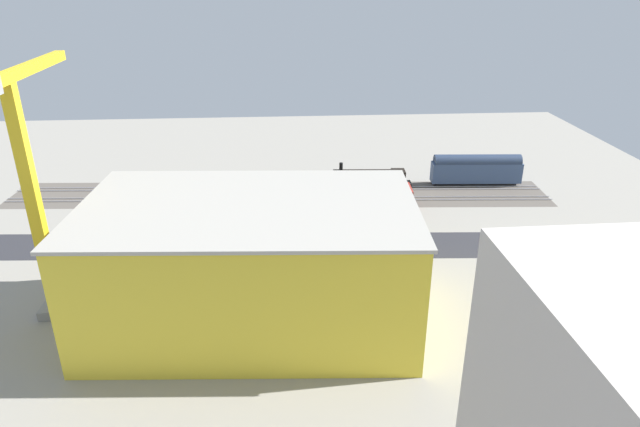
{
  "coord_description": "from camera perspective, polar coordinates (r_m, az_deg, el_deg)",
  "views": [
    {
      "loc": [
        -0.77,
        80.45,
        39.43
      ],
      "look_at": [
        -6.43,
        0.06,
        4.21
      ],
      "focal_mm": 31.2,
      "sensor_mm": 36.0,
      "label": 1
    }
  ],
  "objects": [
    {
      "name": "ground_plane",
      "position": [
        89.59,
        -4.11,
        -2.57
      ],
      "size": [
        163.82,
        163.82,
        0.0
      ],
      "primitive_type": "plane",
      "color": "gray",
      "rests_on": "ground"
    },
    {
      "name": "rail_bed",
      "position": [
        107.28,
        -4.16,
        1.98
      ],
      "size": [
        103.01,
        19.56,
        0.01
      ],
      "primitive_type": "cube",
      "rotation": [
        0.0,
        0.0,
        -0.06
      ],
      "color": "#5B544C",
      "rests_on": "ground"
    },
    {
      "name": "street_asphalt",
      "position": [
        87.33,
        -4.1,
        -3.3
      ],
      "size": [
        102.74,
        15.08,
        0.01
      ],
      "primitive_type": "cube",
      "rotation": [
        0.0,
        0.0,
        -0.06
      ],
      "color": "#2D2D33",
      "rests_on": "ground"
    },
    {
      "name": "track_rails",
      "position": [
        107.21,
        -4.16,
        2.07
      ],
      "size": [
        102.21,
        13.14,
        0.12
      ],
      "color": "#9E9EA8",
      "rests_on": "ground"
    },
    {
      "name": "platform_canopy_near",
      "position": [
        99.08,
        -4.77,
        2.55
      ],
      "size": [
        49.22,
        7.98,
        4.2
      ],
      "color": "#A82D23",
      "rests_on": "ground"
    },
    {
      "name": "locomotive",
      "position": [
        110.61,
        5.41,
        3.61
      ],
      "size": [
        15.58,
        3.59,
        5.05
      ],
      "color": "black",
      "rests_on": "ground"
    },
    {
      "name": "passenger_coach",
      "position": [
        115.3,
        15.75,
        4.44
      ],
      "size": [
        17.94,
        3.86,
        6.24
      ],
      "color": "black",
      "rests_on": "ground"
    },
    {
      "name": "parked_car_0",
      "position": [
        85.07,
        4.75,
        -3.52
      ],
      "size": [
        4.18,
        1.79,
        1.68
      ],
      "color": "black",
      "rests_on": "ground"
    },
    {
      "name": "parked_car_1",
      "position": [
        83.75,
        -0.88,
        -3.89
      ],
      "size": [
        4.63,
        2.21,
        1.73
      ],
      "color": "black",
      "rests_on": "ground"
    },
    {
      "name": "parked_car_2",
      "position": [
        83.96,
        -6.29,
        -4.0
      ],
      "size": [
        4.38,
        1.92,
        1.63
      ],
      "color": "black",
      "rests_on": "ground"
    },
    {
      "name": "parked_car_3",
      "position": [
        84.76,
        -11.73,
        -4.08
      ],
      "size": [
        4.82,
        1.89,
        1.72
      ],
      "color": "black",
      "rests_on": "ground"
    },
    {
      "name": "parked_car_4",
      "position": [
        86.05,
        -16.93,
        -4.23
      ],
      "size": [
        4.56,
        2.0,
        1.64
      ],
      "color": "black",
      "rests_on": "ground"
    },
    {
      "name": "construction_building",
      "position": [
        66.59,
        -7.05,
        -5.29
      ],
      "size": [
        38.94,
        24.65,
        14.9
      ],
      "primitive_type": "cube",
      "rotation": [
        0.0,
        0.0,
        -0.06
      ],
      "color": "yellow",
      "rests_on": "ground"
    },
    {
      "name": "construction_roof_slab",
      "position": [
        63.27,
        -7.39,
        0.78
      ],
      "size": [
        39.58,
        25.29,
        0.4
      ],
      "primitive_type": "cube",
      "rotation": [
        0.0,
        0.0,
        -0.06
      ],
      "color": "#ADA89E",
      "rests_on": "construction_building"
    },
    {
      "name": "tower_crane",
      "position": [
        72.23,
        -27.29,
        3.32
      ],
      "size": [
        3.6,
        22.92,
        30.21
      ],
      "color": "gray",
      "rests_on": "ground"
    },
    {
      "name": "box_truck_0",
      "position": [
        83.46,
        -1.42,
        -3.21
      ],
      "size": [
        8.76,
        3.58,
        3.65
      ],
      "color": "black",
      "rests_on": "ground"
    },
    {
      "name": "box_truck_1",
      "position": [
        86.57,
        -13.81,
        -3.0
      ],
      "size": [
        8.6,
        2.57,
        3.38
      ],
      "color": "black",
      "rests_on": "ground"
    },
    {
      "name": "box_truck_2",
      "position": [
        83.76,
        -8.64,
        -3.39
      ],
      "size": [
        9.94,
        2.67,
        3.67
      ],
      "color": "black",
      "rests_on": "ground"
    },
    {
      "name": "street_tree_0",
      "position": [
        93.23,
        -19.64,
        0.06
      ],
      "size": [
        4.29,
        4.29,
        6.54
      ],
      "color": "brown",
      "rests_on": "ground"
    },
    {
      "name": "street_tree_1",
      "position": [
        90.73,
        3.38,
        1.7
      ],
      "size": [
        5.99,
        5.99,
        8.65
      ],
      "color": "brown",
      "rests_on": "ground"
    },
    {
      "name": "street_tree_2",
      "position": [
        89.4,
        -4.97,
        1.12
      ],
      "size": [
        5.34,
        5.34,
        8.06
      ],
      "color": "brown",
      "rests_on": "ground"
    },
    {
      "name": "traffic_light",
      "position": [
        85.01,
        -20.87,
        -2.49
      ],
      "size": [
        0.5,
        0.36,
        6.44
      ],
      "color": "#333333",
      "rests_on": "ground"
    }
  ]
}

